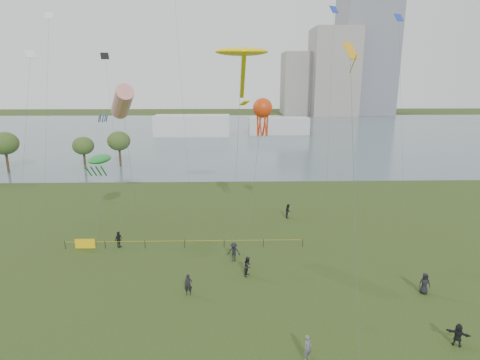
{
  "coord_description": "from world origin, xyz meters",
  "views": [
    {
      "loc": [
        -0.87,
        -24.13,
        16.74
      ],
      "look_at": [
        0.0,
        10.0,
        8.0
      ],
      "focal_mm": 30.0,
      "sensor_mm": 36.0,
      "label": 1
    }
  ],
  "objects_px": {
    "kite_stingray": "(242,52)",
    "kite_octopus": "(263,109)",
    "kite_flyer": "(308,348)",
    "fence": "(124,243)"
  },
  "relations": [
    {
      "from": "fence",
      "to": "kite_octopus",
      "type": "height_order",
      "value": "kite_octopus"
    },
    {
      "from": "fence",
      "to": "kite_stingray",
      "type": "bearing_deg",
      "value": 16.33
    },
    {
      "from": "kite_stingray",
      "to": "kite_flyer",
      "type": "bearing_deg",
      "value": -74.72
    },
    {
      "from": "fence",
      "to": "kite_flyer",
      "type": "xyz_separation_m",
      "value": [
        15.42,
        -16.87,
        0.27
      ]
    },
    {
      "from": "kite_octopus",
      "to": "kite_flyer",
      "type": "bearing_deg",
      "value": -72.43
    },
    {
      "from": "kite_flyer",
      "to": "kite_stingray",
      "type": "distance_m",
      "value": 27.62
    },
    {
      "from": "fence",
      "to": "kite_octopus",
      "type": "xyz_separation_m",
      "value": [
        14.12,
        3.49,
        13.09
      ]
    },
    {
      "from": "fence",
      "to": "kite_octopus",
      "type": "bearing_deg",
      "value": 13.89
    },
    {
      "from": "fence",
      "to": "kite_stingray",
      "type": "relative_size",
      "value": 1.23
    },
    {
      "from": "kite_stingray",
      "to": "kite_octopus",
      "type": "distance_m",
      "value": 5.92
    }
  ]
}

